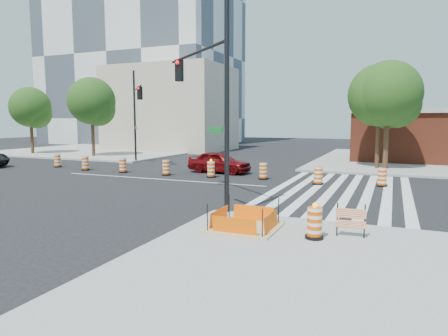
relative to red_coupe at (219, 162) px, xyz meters
The scene contains 23 objects.
ground 4.88m from the red_coupe, 118.59° to the right, with size 120.00×120.00×0.00m, color black.
sidewalk_nw 24.54m from the red_coupe, 145.86° to the left, with size 22.00×22.00×0.15m, color gray.
crosswalk_east 9.65m from the red_coupe, 26.07° to the right, with size 6.75×13.50×0.01m.
lane_centerline 4.88m from the red_coupe, 118.59° to the right, with size 14.00×0.12×0.01m, color silver.
excavation_pit 14.84m from the red_coupe, 63.16° to the right, with size 2.20×2.20×0.90m.
beige_midrise 23.20m from the red_coupe, 128.84° to the left, with size 14.00×10.00×10.00m, color tan.
red_coupe is the anchor object (origin of this frame).
signal_pole_se 11.74m from the red_coupe, 68.64° to the right, with size 4.78×4.22×8.25m.
signal_pole_nw 9.65m from the red_coupe, 164.40° to the left, with size 3.86×4.51×7.67m.
pit_drum 16.26m from the red_coupe, 56.33° to the right, with size 0.55×0.55×1.08m.
barricade 16.35m from the red_coupe, 52.37° to the right, with size 0.87×0.11×1.03m.
tree_north_a 25.02m from the red_coupe, 166.67° to the left, with size 4.16×4.16×7.07m.
tree_north_b 17.70m from the red_coupe, 159.85° to the left, with size 4.57×4.57×7.77m.
tree_north_c 12.94m from the red_coupe, 28.99° to the left, with size 4.61×4.61×7.84m.
tree_north_d 12.61m from the red_coupe, 31.85° to the left, with size 4.53×4.53×7.70m.
median_drum_0 13.06m from the red_coupe, behind, with size 0.60×0.60×1.02m.
median_drum_1 9.89m from the red_coupe, 165.06° to the right, with size 0.60×0.60×1.02m.
median_drum_2 6.73m from the red_coupe, 157.68° to the right, with size 0.60×0.60×1.02m.
median_drum_3 3.75m from the red_coupe, 136.49° to the right, with size 0.60×0.60×1.02m.
median_drum_4 2.36m from the red_coupe, 79.35° to the right, with size 0.60×0.60×1.18m.
median_drum_5 4.15m from the red_coupe, 25.50° to the right, with size 0.60×0.60×1.02m.
median_drum_6 7.63m from the red_coupe, 19.08° to the right, with size 0.60×0.60×1.02m.
median_drum_7 10.71m from the red_coupe, ahead, with size 0.60×0.60×1.02m.
Camera 1 is at (13.36, -20.93, 3.64)m, focal length 32.00 mm.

